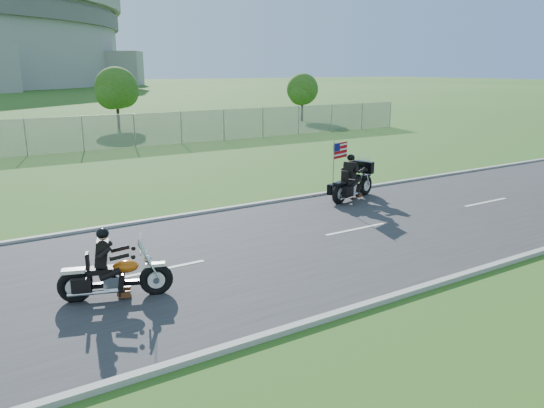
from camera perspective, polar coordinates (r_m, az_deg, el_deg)
ground at (r=13.56m, az=-3.90°, el=-5.55°), size 420.00×420.00×0.00m
road at (r=13.55m, az=-3.90°, el=-5.47°), size 120.00×8.00×0.04m
curb_north at (r=17.05m, az=-10.42°, el=-1.38°), size 120.00×0.18×0.12m
curb_south at (r=10.43m, az=7.01°, el=-11.71°), size 120.00×0.18×0.12m
tree_fence_near at (r=43.03m, az=-16.36°, el=11.66°), size 3.52×3.28×4.75m
tree_fence_far at (r=48.30m, az=3.30°, el=12.05°), size 3.08×2.87×4.20m
motorcycle_lead at (r=11.37m, az=-16.65°, el=-7.53°), size 2.23×1.04×1.55m
motorcycle_follow at (r=19.22m, az=8.69°, el=2.11°), size 2.47×1.19×2.11m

